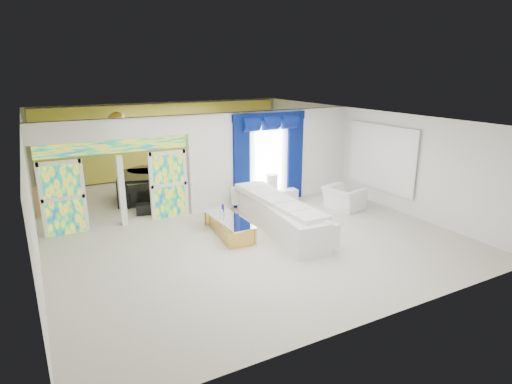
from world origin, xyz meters
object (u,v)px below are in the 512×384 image
armchair (344,198)px  grand_piano (139,187)px  console_table (280,196)px  white_sofa (278,216)px  coffee_table (229,227)px

armchair → grand_piano: 6.77m
console_table → armchair: 2.11m
white_sofa → armchair: bearing=16.7°
white_sofa → coffee_table: size_ratio=2.10×
white_sofa → armchair: 2.78m
coffee_table → grand_piano: grand_piano is taller
coffee_table → armchair: armchair is taller
grand_piano → coffee_table: bearing=-58.7°
coffee_table → grand_piano: (-1.34, 4.27, 0.23)m
coffee_table → grand_piano: size_ratio=1.11×
console_table → armchair: size_ratio=1.10×
coffee_table → armchair: 4.09m
coffee_table → console_table: bearing=33.6°
white_sofa → grand_piano: 5.30m
armchair → coffee_table: bearing=81.1°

